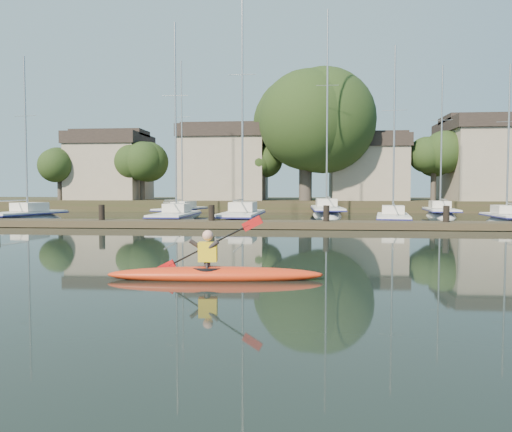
# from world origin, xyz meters

# --- Properties ---
(ground) EXTENTS (160.00, 160.00, 0.00)m
(ground) POSITION_xyz_m (0.00, 0.00, 0.00)
(ground) COLOR black
(ground) RESTS_ON ground
(kayak) EXTENTS (4.86, 1.05, 1.54)m
(kayak) POSITION_xyz_m (-0.16, -1.03, 0.19)
(kayak) COLOR #DB5610
(kayak) RESTS_ON ground
(dock) EXTENTS (34.00, 2.00, 1.80)m
(dock) POSITION_xyz_m (0.00, 14.00, 0.20)
(dock) COLOR #493D2A
(dock) RESTS_ON ground
(sailboat_0) EXTENTS (3.23, 7.63, 11.73)m
(sailboat_0) POSITION_xyz_m (-15.89, 18.39, -0.19)
(sailboat_0) COLOR white
(sailboat_0) RESTS_ON ground
(sailboat_1) EXTENTS (2.23, 8.24, 13.40)m
(sailboat_1) POSITION_xyz_m (-6.00, 18.05, -0.18)
(sailboat_1) COLOR white
(sailboat_1) RESTS_ON ground
(sailboat_2) EXTENTS (2.39, 9.41, 15.51)m
(sailboat_2) POSITION_xyz_m (-1.93, 18.39, -0.19)
(sailboat_2) COLOR white
(sailboat_2) RESTS_ON ground
(sailboat_3) EXTENTS (2.93, 7.34, 11.51)m
(sailboat_3) POSITION_xyz_m (7.04, 17.82, -0.17)
(sailboat_3) COLOR white
(sailboat_3) RESTS_ON ground
(sailboat_4) EXTENTS (2.21, 6.33, 10.61)m
(sailboat_4) POSITION_xyz_m (14.00, 19.22, -0.17)
(sailboat_4) COLOR white
(sailboat_4) RESTS_ON ground
(sailboat_5) EXTENTS (3.54, 8.34, 13.45)m
(sailboat_5) POSITION_xyz_m (-7.98, 27.43, -0.17)
(sailboat_5) COLOR white
(sailboat_5) RESTS_ON ground
(sailboat_6) EXTENTS (2.45, 10.96, 17.38)m
(sailboat_6) POSITION_xyz_m (3.64, 27.47, -0.20)
(sailboat_6) COLOR white
(sailboat_6) RESTS_ON ground
(sailboat_7) EXTENTS (2.95, 7.96, 12.54)m
(sailboat_7) POSITION_xyz_m (12.09, 26.68, -0.19)
(sailboat_7) COLOR white
(sailboat_7) RESTS_ON ground
(shore) EXTENTS (90.00, 25.25, 12.75)m
(shore) POSITION_xyz_m (1.61, 40.29, 3.23)
(shore) COLOR #2A3118
(shore) RESTS_ON ground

